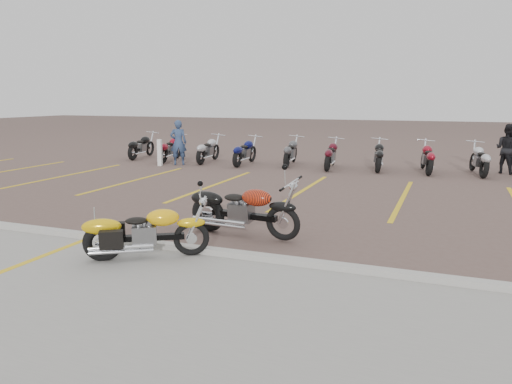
% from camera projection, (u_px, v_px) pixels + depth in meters
% --- Properties ---
extents(ground, '(100.00, 100.00, 0.00)m').
position_uv_depth(ground, '(246.00, 225.00, 10.13)').
color(ground, brown).
rests_on(ground, ground).
extents(concrete_apron, '(60.00, 5.00, 0.01)m').
position_uv_depth(concrete_apron, '(104.00, 313.00, 6.01)').
color(concrete_apron, '#9E9B93').
rests_on(concrete_apron, ground).
extents(curb, '(60.00, 0.18, 0.12)m').
position_uv_depth(curb, '(200.00, 250.00, 8.28)').
color(curb, '#ADAAA3').
rests_on(curb, ground).
extents(parking_stripes, '(38.00, 5.50, 0.01)m').
position_uv_depth(parking_stripes, '(301.00, 191.00, 13.78)').
color(parking_stripes, gold).
rests_on(parking_stripes, ground).
extents(yellow_cruiser, '(1.76, 1.15, 0.82)m').
position_uv_depth(yellow_cruiser, '(144.00, 234.00, 7.95)').
color(yellow_cruiser, black).
rests_on(yellow_cruiser, ground).
extents(flame_cruiser, '(2.27, 0.42, 0.93)m').
position_uv_depth(flame_cruiser, '(242.00, 212.00, 9.30)').
color(flame_cruiser, black).
rests_on(flame_cruiser, ground).
extents(person_a, '(0.74, 0.64, 1.72)m').
position_uv_depth(person_a, '(178.00, 142.00, 19.13)').
color(person_a, navy).
rests_on(person_a, ground).
extents(person_b, '(1.04, 0.99, 1.69)m').
position_uv_depth(person_b, '(507.00, 149.00, 16.92)').
color(person_b, black).
rests_on(person_b, ground).
extents(bollard, '(0.17, 0.17, 1.00)m').
position_uv_depth(bollard, '(160.00, 153.00, 18.91)').
color(bollard, white).
rests_on(bollard, ground).
extents(bg_bike_row, '(15.66, 2.05, 1.10)m').
position_uv_depth(bg_bike_row, '(309.00, 152.00, 18.52)').
color(bg_bike_row, black).
rests_on(bg_bike_row, ground).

